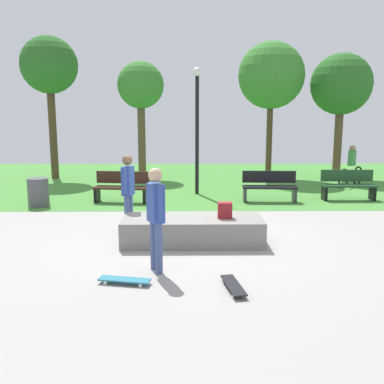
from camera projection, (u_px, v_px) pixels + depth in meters
The scene contains 18 objects.
ground_plane at pixel (191, 237), 9.02m from camera, with size 28.00×28.00×0.00m, color #9E9993.
grass_lawn at pixel (189, 180), 17.13m from camera, with size 26.60×11.50×0.01m, color #478C38.
concrete_ledge at pixel (192, 230), 8.60m from camera, with size 2.82×1.07×0.52m, color gray.
backpack_on_ledge at pixel (225, 210), 8.52m from camera, with size 0.28×0.20×0.32m, color maroon.
skater_performing_trick at pixel (156, 212), 6.89m from camera, with size 0.32×0.40×1.73m.
skater_watching at pixel (128, 187), 9.27m from camera, with size 0.26×0.42×1.72m.
skateboard_by_ledge at pixel (124, 280), 6.52m from camera, with size 0.82×0.36×0.08m.
skateboard_spare at pixel (233, 285), 6.30m from camera, with size 0.33×0.82×0.08m.
park_bench_near_lamppost at pixel (269, 186), 12.70m from camera, with size 1.62×0.55×0.91m.
park_bench_near_path at pixel (122, 186), 12.60m from camera, with size 1.65×0.67×0.91m.
park_bench_far_left at pixel (348, 184), 12.97m from camera, with size 1.60×0.47×0.91m.
tree_leaning_ash at pixel (341, 85), 17.10m from camera, with size 2.44×2.44×5.01m.
tree_tall_oak at pixel (271, 76), 17.15m from camera, with size 2.68×2.68×5.48m.
tree_young_birch at pixel (49, 67), 16.76m from camera, with size 2.24×2.24×5.63m.
tree_broad_elm at pixel (141, 87), 17.26m from camera, with size 1.89×1.89×4.72m.
lamp_post at pixel (197, 118), 13.62m from camera, with size 0.28×0.28×4.04m.
trash_bin at pixel (38, 192), 12.05m from camera, with size 0.58×0.58×0.81m, color #4C4C51.
cyclist_on_bicycle at pixel (351, 169), 15.50m from camera, with size 1.38×1.28×1.52m.
Camera 1 is at (-0.08, -8.70, 2.54)m, focal length 39.81 mm.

